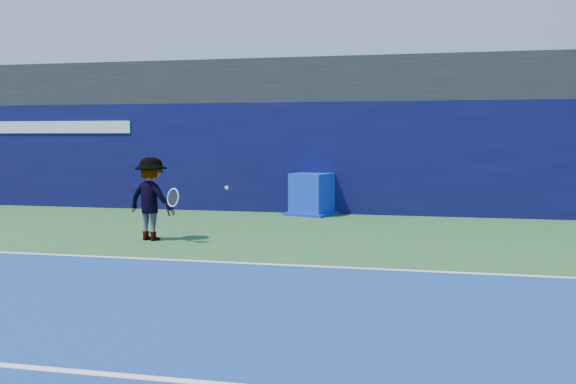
# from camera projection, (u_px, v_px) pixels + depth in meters

# --- Properties ---
(ground) EXTENTS (80.00, 80.00, 0.00)m
(ground) POSITION_uv_depth(u_px,v_px,m) (119.00, 309.00, 7.76)
(ground) COLOR #2A5D2C
(ground) RESTS_ON ground
(baseline) EXTENTS (24.00, 0.10, 0.01)m
(baseline) POSITION_uv_depth(u_px,v_px,m) (204.00, 261.00, 10.67)
(baseline) COLOR white
(baseline) RESTS_ON ground
(service_line) EXTENTS (24.00, 0.10, 0.01)m
(service_line) POSITION_uv_depth(u_px,v_px,m) (15.00, 366.00, 5.81)
(service_line) COLOR white
(service_line) RESTS_ON ground
(stadium_band) EXTENTS (36.00, 3.00, 1.20)m
(stadium_band) POSITION_uv_depth(u_px,v_px,m) (303.00, 84.00, 18.63)
(stadium_band) COLOR black
(stadium_band) RESTS_ON back_wall_assembly
(back_wall_assembly) EXTENTS (36.00, 1.03, 3.00)m
(back_wall_assembly) POSITION_uv_depth(u_px,v_px,m) (296.00, 157.00, 17.84)
(back_wall_assembly) COLOR #0A0B3B
(back_wall_assembly) RESTS_ON ground
(equipment_cart) EXTENTS (1.46, 1.46, 1.11)m
(equipment_cart) POSITION_uv_depth(u_px,v_px,m) (312.00, 196.00, 17.05)
(equipment_cart) COLOR #0D2DBF
(equipment_cart) RESTS_ON ground
(tennis_player) EXTENTS (1.34, 0.88, 1.67)m
(tennis_player) POSITION_uv_depth(u_px,v_px,m) (151.00, 199.00, 12.87)
(tennis_player) COLOR white
(tennis_player) RESTS_ON ground
(tennis_ball) EXTENTS (0.07, 0.07, 0.07)m
(tennis_ball) POSITION_uv_depth(u_px,v_px,m) (227.00, 188.00, 12.26)
(tennis_ball) COLOR #ADD818
(tennis_ball) RESTS_ON ground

